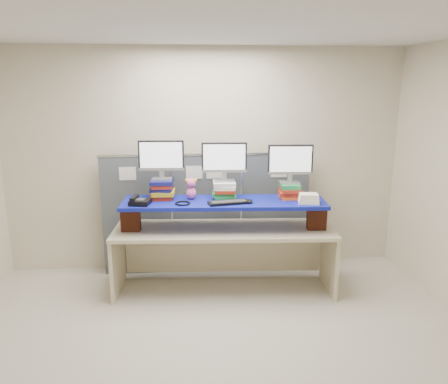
{
  "coord_description": "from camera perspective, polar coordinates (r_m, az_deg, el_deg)",
  "views": [
    {
      "loc": [
        -0.27,
        -3.47,
        2.36
      ],
      "look_at": [
        0.16,
        1.2,
        1.18
      ],
      "focal_mm": 35.0,
      "sensor_mm": 36.0,
      "label": 1
    }
  ],
  "objects": [
    {
      "name": "headset",
      "position": [
        4.75,
        -5.42,
        -1.46
      ],
      "size": [
        0.18,
        0.18,
        0.02
      ],
      "primitive_type": "torus",
      "rotation": [
        0.0,
        0.0,
        0.06
      ],
      "color": "black",
      "rests_on": "blue_board"
    },
    {
      "name": "blue_board",
      "position": [
        4.87,
        0.0,
        -1.38
      ],
      "size": [
        2.29,
        0.72,
        0.04
      ],
      "primitive_type": "cube",
      "rotation": [
        0.0,
        0.0,
        -0.07
      ],
      "color": "navy",
      "rests_on": "brick_pier_left"
    },
    {
      "name": "brick_pier_right",
      "position": [
        5.0,
        12.01,
        -3.22
      ],
      "size": [
        0.22,
        0.13,
        0.28
      ],
      "primitive_type": "cube",
      "rotation": [
        0.0,
        0.0,
        -0.07
      ],
      "color": "maroon",
      "rests_on": "desk"
    },
    {
      "name": "book_stack_right",
      "position": [
        5.03,
        8.58,
        0.2
      ],
      "size": [
        0.28,
        0.31,
        0.17
      ],
      "color": "#F85C17",
      "rests_on": "blue_board"
    },
    {
      "name": "monitor_right",
      "position": [
        4.96,
        8.66,
        3.96
      ],
      "size": [
        0.51,
        0.16,
        0.44
      ],
      "rotation": [
        0.0,
        0.0,
        -0.07
      ],
      "color": "#9C9CA1",
      "rests_on": "book_stack_right"
    },
    {
      "name": "plush_toy",
      "position": [
        4.92,
        -4.3,
        0.47
      ],
      "size": [
        0.14,
        0.1,
        0.24
      ],
      "rotation": [
        0.0,
        0.0,
        -0.41
      ],
      "color": "pink",
      "rests_on": "blue_board"
    },
    {
      "name": "book_stack_left",
      "position": [
        4.99,
        -8.07,
        0.4
      ],
      "size": [
        0.28,
        0.31,
        0.22
      ],
      "color": "#AE2913",
      "rests_on": "blue_board"
    },
    {
      "name": "monitor_left",
      "position": [
        4.91,
        -8.19,
        4.49
      ],
      "size": [
        0.51,
        0.16,
        0.44
      ],
      "rotation": [
        0.0,
        0.0,
        -0.07
      ],
      "color": "#9C9CA1",
      "rests_on": "book_stack_left"
    },
    {
      "name": "desk_phone",
      "position": [
        4.79,
        -10.99,
        -1.22
      ],
      "size": [
        0.24,
        0.23,
        0.09
      ],
      "rotation": [
        0.0,
        0.0,
        -0.21
      ],
      "color": "black",
      "rests_on": "blue_board"
    },
    {
      "name": "desk",
      "position": [
        5.01,
        0.0,
        -6.42
      ],
      "size": [
        2.53,
        0.89,
        0.76
      ],
      "rotation": [
        0.0,
        0.0,
        -0.07
      ],
      "color": "beige",
      "rests_on": "ground"
    },
    {
      "name": "brick_pier_left",
      "position": [
        4.95,
        -12.1,
        -3.39
      ],
      "size": [
        0.22,
        0.13,
        0.28
      ],
      "primitive_type": "cube",
      "rotation": [
        0.0,
        0.0,
        -0.07
      ],
      "color": "maroon",
      "rests_on": "desk"
    },
    {
      "name": "book_stack_center",
      "position": [
        4.96,
        0.04,
        0.3
      ],
      "size": [
        0.28,
        0.3,
        0.2
      ],
      "color": "#238341",
      "rests_on": "blue_board"
    },
    {
      "name": "room",
      "position": [
        3.61,
        -0.84,
        -1.32
      ],
      "size": [
        5.0,
        4.0,
        2.8
      ],
      "color": "beige",
      "rests_on": "ground"
    },
    {
      "name": "keyboard",
      "position": [
        4.74,
        0.6,
        -1.38
      ],
      "size": [
        0.46,
        0.22,
        0.03
      ],
      "rotation": [
        0.0,
        0.0,
        0.17
      ],
      "color": "black",
      "rests_on": "blue_board"
    },
    {
      "name": "cubicle_partition",
      "position": [
        5.49,
        -2.27,
        -2.77
      ],
      "size": [
        2.6,
        0.06,
        1.53
      ],
      "color": "#444A50",
      "rests_on": "ground"
    },
    {
      "name": "mouse",
      "position": [
        4.78,
        3.37,
        -1.21
      ],
      "size": [
        0.08,
        0.12,
        0.04
      ],
      "primitive_type": "ellipsoid",
      "rotation": [
        0.0,
        0.0,
        0.11
      ],
      "color": "black",
      "rests_on": "blue_board"
    },
    {
      "name": "binder_stack",
      "position": [
        4.84,
        11.0,
        -0.87
      ],
      "size": [
        0.25,
        0.21,
        0.11
      ],
      "rotation": [
        0.0,
        0.0,
        -0.19
      ],
      "color": "white",
      "rests_on": "blue_board"
    },
    {
      "name": "monitor_center",
      "position": [
        4.88,
        0.03,
        4.28
      ],
      "size": [
        0.51,
        0.16,
        0.44
      ],
      "rotation": [
        0.0,
        0.0,
        -0.07
      ],
      "color": "#9C9CA1",
      "rests_on": "book_stack_center"
    }
  ]
}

